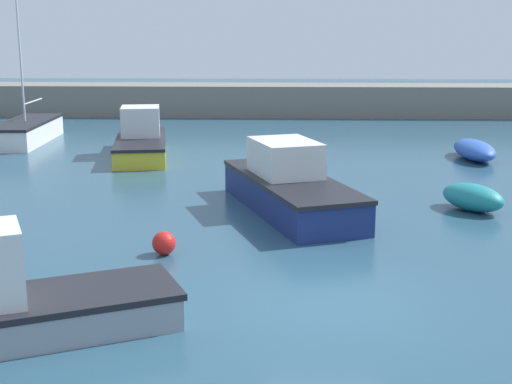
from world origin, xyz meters
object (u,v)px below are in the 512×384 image
at_px(dinghy_near_pier, 295,159).
at_px(mooring_buoy_red, 164,243).
at_px(fishing_dinghy_green, 473,197).
at_px(motorboat_with_cabin, 289,186).
at_px(rowboat_white_midwater, 474,150).
at_px(sailboat_tall_mast, 26,131).
at_px(motorboat_grey_hull, 141,140).

xyz_separation_m(dinghy_near_pier, mooring_buoy_red, (-3.26, -10.53, -0.06)).
distance_m(fishing_dinghy_green, mooring_buoy_red, 9.36).
height_order(motorboat_with_cabin, mooring_buoy_red, motorboat_with_cabin).
bearing_deg(rowboat_white_midwater, motorboat_with_cabin, 135.25).
xyz_separation_m(motorboat_with_cabin, sailboat_tall_mast, (-11.91, 11.93, -0.20)).
bearing_deg(rowboat_white_midwater, motorboat_grey_hull, 85.81).
bearing_deg(fishing_dinghy_green, motorboat_with_cabin, 57.04).
xyz_separation_m(rowboat_white_midwater, sailboat_tall_mast, (-19.41, 3.56, 0.14)).
relative_size(motorboat_with_cabin, fishing_dinghy_green, 2.97).
relative_size(dinghy_near_pier, motorboat_with_cabin, 0.33).
xyz_separation_m(motorboat_with_cabin, fishing_dinghy_green, (5.30, 0.16, -0.33)).
distance_m(sailboat_tall_mast, mooring_buoy_red, 18.47).
xyz_separation_m(motorboat_with_cabin, mooring_buoy_red, (-2.97, -4.23, -0.44)).
relative_size(fishing_dinghy_green, sailboat_tall_mast, 0.30).
bearing_deg(dinghy_near_pier, sailboat_tall_mast, 128.30).
height_order(rowboat_white_midwater, dinghy_near_pier, rowboat_white_midwater).
bearing_deg(motorboat_grey_hull, rowboat_white_midwater, 79.60).
bearing_deg(rowboat_white_midwater, mooring_buoy_red, 137.40).
bearing_deg(motorboat_with_cabin, motorboat_grey_hull, -165.60).
bearing_deg(fishing_dinghy_green, dinghy_near_pier, 4.56).
relative_size(sailboat_tall_mast, mooring_buoy_red, 14.03).
height_order(rowboat_white_midwater, motorboat_grey_hull, motorboat_grey_hull).
height_order(motorboat_with_cabin, sailboat_tall_mast, sailboat_tall_mast).
bearing_deg(mooring_buoy_red, rowboat_white_midwater, 50.29).
relative_size(rowboat_white_midwater, mooring_buoy_red, 6.10).
xyz_separation_m(dinghy_near_pier, motorboat_grey_hull, (-6.27, 2.38, 0.31)).
distance_m(fishing_dinghy_green, sailboat_tall_mast, 20.85).
distance_m(rowboat_white_midwater, mooring_buoy_red, 16.38).
xyz_separation_m(dinghy_near_pier, motorboat_with_cabin, (-0.29, -6.30, 0.38)).
distance_m(rowboat_white_midwater, motorboat_grey_hull, 13.49).
height_order(dinghy_near_pier, mooring_buoy_red, dinghy_near_pier).
bearing_deg(motorboat_with_cabin, fishing_dinghy_green, 71.52).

